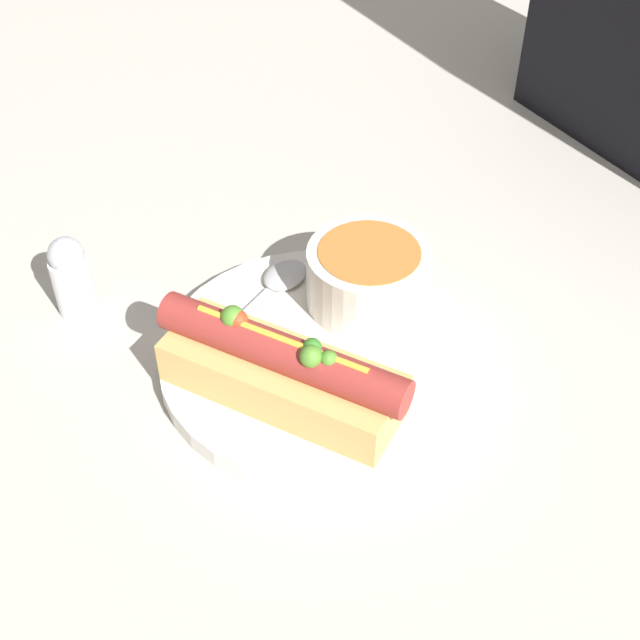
# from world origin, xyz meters

# --- Properties ---
(ground_plane) EXTENTS (4.00, 4.00, 0.00)m
(ground_plane) POSITION_xyz_m (0.00, 0.00, 0.00)
(ground_plane) COLOR #BCB7AD
(dinner_plate) EXTENTS (0.24, 0.24, 0.02)m
(dinner_plate) POSITION_xyz_m (0.00, 0.00, 0.01)
(dinner_plate) COLOR white
(dinner_plate) RESTS_ON ground_plane
(hot_dog) EXTENTS (0.18, 0.14, 0.06)m
(hot_dog) POSITION_xyz_m (0.02, -0.05, 0.04)
(hot_dog) COLOR #DBAD60
(hot_dog) RESTS_ON dinner_plate
(soup_bowl) EXTENTS (0.10, 0.10, 0.05)m
(soup_bowl) POSITION_xyz_m (-0.03, 0.06, 0.04)
(soup_bowl) COLOR silver
(soup_bowl) RESTS_ON dinner_plate
(spoon) EXTENTS (0.08, 0.14, 0.01)m
(spoon) POSITION_xyz_m (-0.08, 0.00, 0.02)
(spoon) COLOR #B7B7BC
(spoon) RESTS_ON dinner_plate
(salt_shaker) EXTENTS (0.03, 0.03, 0.07)m
(salt_shaker) POSITION_xyz_m (-0.16, -0.14, 0.04)
(salt_shaker) COLOR silver
(salt_shaker) RESTS_ON ground_plane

